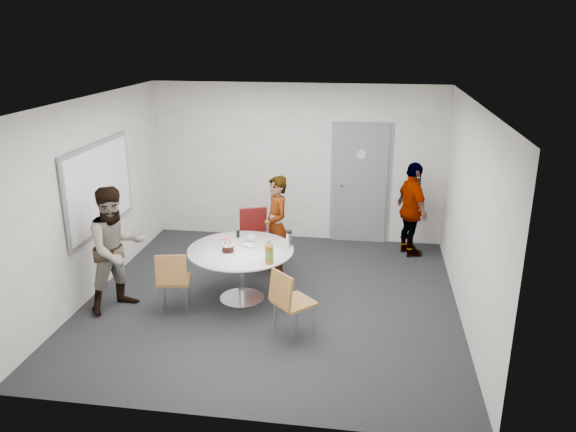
% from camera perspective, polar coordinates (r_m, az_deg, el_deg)
% --- Properties ---
extents(floor, '(5.00, 5.00, 0.00)m').
position_cam_1_polar(floor, '(7.81, -1.64, -8.49)').
color(floor, black).
rests_on(floor, ground).
extents(ceiling, '(5.00, 5.00, 0.00)m').
position_cam_1_polar(ceiling, '(7.01, -1.84, 11.56)').
color(ceiling, silver).
rests_on(ceiling, wall_back).
extents(wall_back, '(5.00, 0.00, 5.00)m').
position_cam_1_polar(wall_back, '(9.68, 0.91, 5.41)').
color(wall_back, beige).
rests_on(wall_back, floor).
extents(wall_left, '(0.00, 5.00, 5.00)m').
position_cam_1_polar(wall_left, '(8.11, -19.39, 1.73)').
color(wall_left, beige).
rests_on(wall_left, floor).
extents(wall_right, '(0.00, 5.00, 5.00)m').
position_cam_1_polar(wall_right, '(7.30, 17.97, 0.05)').
color(wall_right, beige).
rests_on(wall_right, floor).
extents(wall_front, '(5.00, 0.00, 5.00)m').
position_cam_1_polar(wall_front, '(5.03, -6.85, -7.56)').
color(wall_front, beige).
rests_on(wall_front, floor).
extents(door, '(1.02, 0.17, 2.12)m').
position_cam_1_polar(door, '(9.66, 7.37, 3.25)').
color(door, slate).
rests_on(door, wall_back).
extents(whiteboard, '(0.04, 1.90, 1.25)m').
position_cam_1_polar(whiteboard, '(8.24, -18.59, 2.79)').
color(whiteboard, gray).
rests_on(whiteboard, wall_left).
extents(table, '(1.42, 1.42, 1.06)m').
position_cam_1_polar(table, '(7.57, -4.63, -4.10)').
color(table, white).
rests_on(table, floor).
extents(chair_near_left, '(0.49, 0.52, 0.86)m').
position_cam_1_polar(chair_near_left, '(7.39, -11.63, -6.06)').
color(chair_near_left, olive).
rests_on(chair_near_left, floor).
extents(chair_near_right, '(0.61, 0.61, 0.87)m').
position_cam_1_polar(chair_near_right, '(6.68, 0.05, -8.33)').
color(chair_near_right, olive).
rests_on(chair_near_right, floor).
extents(chair_far, '(0.58, 0.61, 0.93)m').
position_cam_1_polar(chair_far, '(8.67, -3.40, -1.61)').
color(chair_far, maroon).
rests_on(chair_far, floor).
extents(person_main, '(0.58, 0.66, 1.53)m').
position_cam_1_polar(person_main, '(8.31, -1.19, -1.06)').
color(person_main, '#A5C6EA').
rests_on(person_main, floor).
extents(person_left, '(1.00, 1.03, 1.67)m').
position_cam_1_polar(person_left, '(7.61, -17.03, -3.23)').
color(person_left, white).
rests_on(person_left, floor).
extents(person_right, '(0.70, 0.99, 1.55)m').
position_cam_1_polar(person_right, '(9.25, 12.48, 0.64)').
color(person_right, black).
rests_on(person_right, floor).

